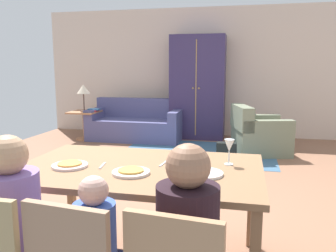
% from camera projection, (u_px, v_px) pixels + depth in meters
% --- Properties ---
extents(ground_plane, '(7.18, 6.49, 0.02)m').
position_uv_depth(ground_plane, '(178.00, 182.00, 4.46)').
color(ground_plane, '#8D6046').
extents(back_wall, '(7.18, 0.10, 2.70)m').
position_uv_depth(back_wall, '(207.00, 73.00, 7.41)').
color(back_wall, beige).
rests_on(back_wall, ground_plane).
extents(dining_table, '(1.72, 1.07, 0.76)m').
position_uv_depth(dining_table, '(139.00, 175.00, 2.46)').
color(dining_table, '#8F6644').
rests_on(dining_table, ground_plane).
extents(plate_near_man, '(0.25, 0.25, 0.02)m').
position_uv_depth(plate_near_man, '(70.00, 166.00, 2.43)').
color(plate_near_man, silver).
rests_on(plate_near_man, dining_table).
extents(pizza_near_man, '(0.17, 0.17, 0.01)m').
position_uv_depth(pizza_near_man, '(70.00, 164.00, 2.43)').
color(pizza_near_man, gold).
rests_on(pizza_near_man, plate_near_man).
extents(plate_near_child, '(0.25, 0.25, 0.02)m').
position_uv_depth(plate_near_child, '(131.00, 172.00, 2.27)').
color(plate_near_child, silver).
rests_on(plate_near_child, dining_table).
extents(pizza_near_child, '(0.17, 0.17, 0.01)m').
position_uv_depth(pizza_near_child, '(131.00, 170.00, 2.27)').
color(pizza_near_child, gold).
rests_on(pizza_near_child, plate_near_child).
extents(plate_near_woman, '(0.25, 0.25, 0.02)m').
position_uv_depth(plate_near_woman, '(204.00, 174.00, 2.25)').
color(plate_near_woman, white).
rests_on(plate_near_woman, dining_table).
extents(wine_glass, '(0.07, 0.07, 0.19)m').
position_uv_depth(wine_glass, '(229.00, 147.00, 2.47)').
color(wine_glass, silver).
rests_on(wine_glass, dining_table).
extents(fork, '(0.04, 0.15, 0.01)m').
position_uv_depth(fork, '(102.00, 166.00, 2.45)').
color(fork, silver).
rests_on(fork, dining_table).
extents(knife, '(0.03, 0.17, 0.01)m').
position_uv_depth(knife, '(164.00, 163.00, 2.51)').
color(knife, silver).
rests_on(knife, dining_table).
extents(person_man, '(0.30, 0.40, 1.11)m').
position_uv_depth(person_man, '(18.00, 240.00, 1.90)').
color(person_man, '#3D3355').
rests_on(person_man, ground_plane).
extents(area_rug, '(2.60, 1.80, 0.01)m').
position_uv_depth(area_rug, '(198.00, 152.00, 6.01)').
color(area_rug, '#3C607E').
rests_on(area_rug, ground_plane).
extents(couch, '(1.87, 0.86, 0.82)m').
position_uv_depth(couch, '(136.00, 125.00, 7.08)').
color(couch, '#525282').
rests_on(couch, ground_plane).
extents(armchair, '(1.05, 1.04, 0.82)m').
position_uv_depth(armchair, '(258.00, 135.00, 5.92)').
color(armchair, slate).
rests_on(armchair, ground_plane).
extents(armoire, '(1.10, 0.59, 2.10)m').
position_uv_depth(armoire, '(198.00, 87.00, 7.12)').
color(armoire, '#382B55').
rests_on(armoire, ground_plane).
extents(side_table, '(0.56, 0.56, 0.58)m').
position_uv_depth(side_table, '(85.00, 121.00, 7.04)').
color(side_table, '#B3754D').
rests_on(side_table, ground_plane).
extents(table_lamp, '(0.26, 0.26, 0.54)m').
position_uv_depth(table_lamp, '(83.00, 90.00, 6.93)').
color(table_lamp, brown).
rests_on(table_lamp, side_table).
extents(book_lower, '(0.22, 0.16, 0.03)m').
position_uv_depth(book_lower, '(92.00, 111.00, 6.96)').
color(book_lower, '#A1262E').
rests_on(book_lower, side_table).
extents(book_upper, '(0.22, 0.16, 0.03)m').
position_uv_depth(book_upper, '(94.00, 109.00, 6.99)').
color(book_upper, '#26527D').
rests_on(book_upper, book_lower).
extents(handbag, '(0.32, 0.16, 0.26)m').
position_uv_depth(handbag, '(227.00, 150.00, 5.59)').
color(handbag, black).
rests_on(handbag, ground_plane).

